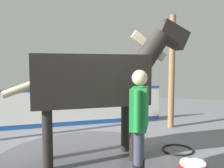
% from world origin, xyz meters
% --- Properties ---
extents(ground_plane, '(16.00, 16.00, 0.02)m').
position_xyz_m(ground_plane, '(0.00, 0.00, -0.01)').
color(ground_plane, slate).
extents(wet_patch, '(3.49, 3.49, 0.00)m').
position_xyz_m(wet_patch, '(0.18, 0.12, 0.00)').
color(wet_patch, '#4C4C54').
rests_on(wet_patch, ground).
extents(barrier_wall, '(2.95, 4.32, 1.04)m').
position_xyz_m(barrier_wall, '(-1.82, -1.23, 0.48)').
color(barrier_wall, white).
rests_on(barrier_wall, ground).
extents(roof_post_near, '(0.16, 0.16, 2.96)m').
position_xyz_m(roof_post_near, '(-2.46, 1.32, 1.48)').
color(roof_post_near, olive).
rests_on(roof_post_near, ground).
extents(horse, '(2.05, 2.84, 2.51)m').
position_xyz_m(horse, '(0.11, 0.22, 1.43)').
color(horse, black).
rests_on(horse, ground).
extents(handler, '(0.65, 0.26, 1.61)m').
position_xyz_m(handler, '(0.73, 1.09, 0.92)').
color(handler, black).
rests_on(handler, ground).
extents(hose_coil, '(0.60, 0.60, 0.03)m').
position_xyz_m(hose_coil, '(-0.74, 1.57, 0.02)').
color(hose_coil, black).
rests_on(hose_coil, ground).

